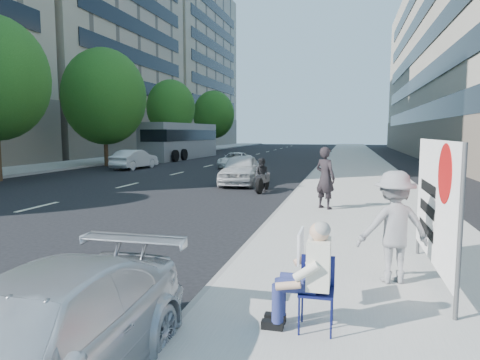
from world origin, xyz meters
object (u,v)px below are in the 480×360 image
(protest_banner, at_px, (435,202))
(white_sedan_far, at_px, (235,160))
(parked_sedan, at_px, (31,347))
(white_sedan_mid, at_px, (135,159))
(jogger, at_px, (394,227))
(bus, at_px, (181,141))
(seated_protester, at_px, (307,269))
(motorcycle, at_px, (262,177))
(pedestrian_woman, at_px, (325,178))
(white_sedan_near, at_px, (241,169))

(protest_banner, relative_size, white_sedan_far, 0.80)
(parked_sedan, bearing_deg, white_sedan_far, 100.56)
(protest_banner, height_order, white_sedan_mid, protest_banner)
(jogger, bearing_deg, bus, -79.32)
(seated_protester, bearing_deg, protest_banner, 51.00)
(bus, bearing_deg, seated_protester, -62.64)
(bus, bearing_deg, jogger, -59.65)
(motorcycle, bearing_deg, seated_protester, -70.02)
(seated_protester, distance_m, white_sedan_far, 25.01)
(pedestrian_woman, height_order, protest_banner, protest_banner)
(parked_sedan, xyz_separation_m, white_sedan_near, (-2.27, 16.65, 0.12))
(pedestrian_woman, height_order, white_sedan_far, pedestrian_woman)
(seated_protester, xyz_separation_m, white_sedan_mid, (-13.60, 21.42, -0.23))
(bus, bearing_deg, white_sedan_mid, -80.51)
(white_sedan_near, bearing_deg, jogger, -71.34)
(white_sedan_mid, relative_size, white_sedan_far, 1.02)
(white_sedan_mid, xyz_separation_m, motorcycle, (10.61, -8.98, -0.01))
(seated_protester, bearing_deg, motorcycle, 103.50)
(jogger, xyz_separation_m, bus, (-16.04, 31.22, 0.62))
(parked_sedan, distance_m, white_sedan_mid, 25.95)
(white_sedan_mid, height_order, motorcycle, motorcycle)
(jogger, height_order, white_sedan_mid, jogger)
(seated_protester, height_order, white_sedan_far, seated_protester)
(pedestrian_woman, xyz_separation_m, bus, (-14.68, 24.93, 0.54))
(pedestrian_woman, relative_size, bus, 0.15)
(jogger, bearing_deg, protest_banner, -175.60)
(protest_banner, xyz_separation_m, white_sedan_near, (-6.26, 12.57, -0.69))
(seated_protester, xyz_separation_m, motorcycle, (-2.99, 12.44, -0.24))
(protest_banner, height_order, white_sedan_far, protest_banner)
(parked_sedan, relative_size, white_sedan_far, 1.07)
(jogger, bearing_deg, motorcycle, -85.06)
(white_sedan_far, height_order, bus, bus)
(seated_protester, height_order, jogger, jogger)
(seated_protester, xyz_separation_m, pedestrian_woman, (-0.22, 8.22, 0.22))
(protest_banner, bearing_deg, pedestrian_woman, 108.04)
(seated_protester, height_order, white_sedan_near, seated_protester)
(jogger, relative_size, motorcycle, 0.85)
(white_sedan_near, bearing_deg, white_sedan_far, 101.10)
(white_sedan_near, distance_m, motorcycle, 2.75)
(parked_sedan, relative_size, bus, 0.34)
(bus, bearing_deg, white_sedan_far, -46.85)
(white_sedan_near, relative_size, bus, 0.34)
(pedestrian_woman, xyz_separation_m, motorcycle, (-2.77, 4.21, -0.46))
(jogger, distance_m, white_sedan_near, 13.99)
(protest_banner, relative_size, white_sedan_mid, 0.78)
(seated_protester, distance_m, jogger, 2.25)
(protest_banner, relative_size, motorcycle, 1.49)
(jogger, bearing_deg, white_sedan_near, -82.73)
(white_sedan_near, relative_size, motorcycle, 2.05)
(parked_sedan, bearing_deg, white_sedan_near, 97.49)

